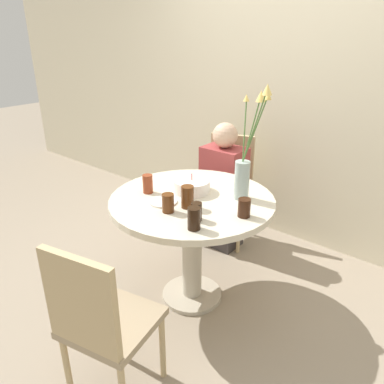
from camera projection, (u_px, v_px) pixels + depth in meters
The scene contains 15 objects.
ground_plane at pixel (192, 296), 2.68m from camera, with size 16.00×16.00×0.00m, color gray.
wall_back at pixel (291, 89), 3.05m from camera, with size 8.00×0.05×2.60m.
dining_table at pixel (192, 220), 2.43m from camera, with size 1.05×1.05×0.77m.
chair_near_front at pixel (228, 182), 3.26m from camera, with size 0.51×0.51×0.93m.
chair_left_flank at pixel (100, 320), 1.72m from camera, with size 0.48×0.48×0.93m.
birthday_cake at pixel (192, 186), 2.45m from camera, with size 0.24×0.24×0.13m.
flower_vase at pixel (246, 163), 2.27m from camera, with size 0.25×0.18×0.72m.
side_plate at pixel (163, 202), 2.31m from camera, with size 0.17×0.17×0.01m.
drink_glass_0 at pixel (148, 184), 2.42m from camera, with size 0.07×0.07×0.12m.
drink_glass_1 at pixel (187, 197), 2.22m from camera, with size 0.08×0.08×0.14m.
drink_glass_2 at pixel (194, 219), 1.98m from camera, with size 0.07×0.07×0.12m.
drink_glass_3 at pixel (197, 211), 2.08m from camera, with size 0.06×0.06×0.10m.
drink_glass_4 at pixel (168, 203), 2.17m from camera, with size 0.07×0.07×0.11m.
drink_glass_5 at pixel (244, 208), 2.11m from camera, with size 0.07×0.07×0.11m.
person_boy at pixel (223, 191), 3.13m from camera, with size 0.34×0.24×1.09m.
Camera 1 is at (1.38, -1.66, 1.75)m, focal length 35.00 mm.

